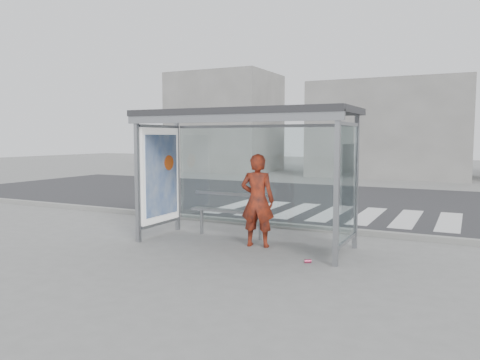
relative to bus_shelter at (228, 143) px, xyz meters
name	(u,v)px	position (x,y,z in m)	size (l,w,h in m)	color
ground	(244,245)	(0.37, -0.06, -1.98)	(80.00, 80.00, 0.00)	slate
road	(336,201)	(0.37, 6.94, -1.98)	(30.00, 10.00, 0.01)	#2C2C2F
curb	(280,225)	(0.37, 1.89, -1.92)	(30.00, 0.18, 0.12)	gray
crosswalk	(349,215)	(1.37, 4.44, -1.98)	(7.55, 3.00, 0.00)	silver
bus_shelter	(228,143)	(0.00, 0.00, 0.00)	(4.25, 1.65, 2.62)	gray
building_left	(225,123)	(-9.63, 17.94, 1.02)	(6.00, 5.00, 6.00)	gray
building_center	(391,130)	(0.37, 17.94, 0.52)	(8.00, 5.00, 5.00)	gray
person	(257,200)	(0.66, -0.04, -1.09)	(0.65, 0.43, 1.79)	#C25812
bench	(230,211)	(-0.22, 0.52, -1.43)	(1.79, 0.22, 0.93)	slate
soda_can	(308,261)	(1.91, -0.76, -1.95)	(0.06, 0.06, 0.11)	#C83A65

